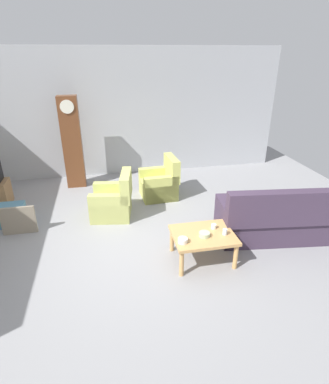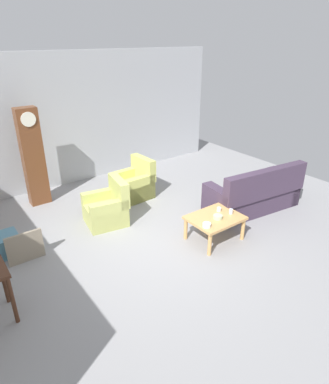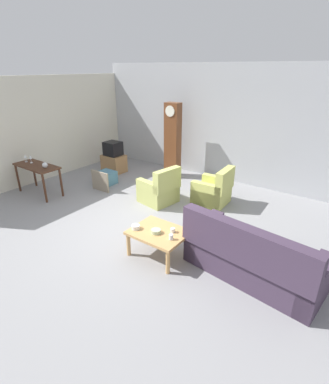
% 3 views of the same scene
% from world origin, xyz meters
% --- Properties ---
extents(ground_plane, '(10.40, 10.40, 0.00)m').
position_xyz_m(ground_plane, '(0.00, 0.00, 0.00)').
color(ground_plane, gray).
extents(garage_door_wall, '(8.40, 0.16, 3.20)m').
position_xyz_m(garage_door_wall, '(0.00, 3.60, 1.60)').
color(garage_door_wall, '#ADAFB5').
rests_on(garage_door_wall, ground_plane).
extents(couch_floral, '(2.19, 1.13, 1.04)m').
position_xyz_m(couch_floral, '(2.40, -0.29, 0.35)').
color(couch_floral, '#423347').
rests_on(couch_floral, ground_plane).
extents(armchair_olive_near, '(0.90, 0.88, 0.92)m').
position_xyz_m(armchair_olive_near, '(-0.43, 1.11, 0.31)').
color(armchair_olive_near, '#B7BC66').
rests_on(armchair_olive_near, ground_plane).
extents(armchair_olive_far, '(0.83, 0.80, 0.92)m').
position_xyz_m(armchair_olive_far, '(0.67, 1.83, 0.31)').
color(armchair_olive_far, '#C3C763').
rests_on(armchair_olive_far, ground_plane).
extents(coffee_table_wood, '(0.96, 0.76, 0.48)m').
position_xyz_m(coffee_table_wood, '(0.88, -0.64, 0.41)').
color(coffee_table_wood, tan).
rests_on(coffee_table_wood, ground_plane).
extents(grandfather_clock, '(0.44, 0.30, 2.17)m').
position_xyz_m(grandfather_clock, '(-1.25, 2.86, 1.09)').
color(grandfather_clock, brown).
rests_on(grandfather_clock, ground_plane).
extents(framed_picture_leaning, '(0.60, 0.05, 0.54)m').
position_xyz_m(framed_picture_leaning, '(-2.15, 0.77, 0.27)').
color(framed_picture_leaning, gray).
rests_on(framed_picture_leaning, ground_plane).
extents(storage_box_blue, '(0.47, 0.47, 0.36)m').
position_xyz_m(storage_box_blue, '(-2.39, 1.20, 0.18)').
color(storage_box_blue, teal).
rests_on(storage_box_blue, ground_plane).
extents(cup_white_porcelain, '(0.08, 0.08, 0.07)m').
position_xyz_m(cup_white_porcelain, '(1.09, -0.52, 0.51)').
color(cup_white_porcelain, white).
rests_on(cup_white_porcelain, coffee_table_wood).
extents(cup_blue_rimmed, '(0.07, 0.07, 0.09)m').
position_xyz_m(cup_blue_rimmed, '(1.20, -0.72, 0.52)').
color(cup_blue_rimmed, silver).
rests_on(cup_blue_rimmed, coffee_table_wood).
extents(bowl_white_stacked, '(0.15, 0.15, 0.07)m').
position_xyz_m(bowl_white_stacked, '(0.51, -0.81, 0.51)').
color(bowl_white_stacked, white).
rests_on(bowl_white_stacked, coffee_table_wood).
extents(bowl_shallow_green, '(0.17, 0.17, 0.07)m').
position_xyz_m(bowl_shallow_green, '(0.87, -0.71, 0.51)').
color(bowl_shallow_green, '#B2C69E').
rests_on(bowl_shallow_green, coffee_table_wood).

